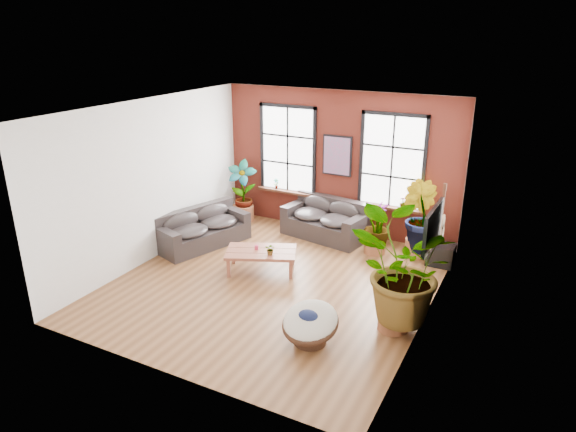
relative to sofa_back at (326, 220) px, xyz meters
name	(u,v)px	position (x,y,z in m)	size (l,w,h in m)	color
room	(277,199)	(0.06, -2.62, 1.32)	(6.04, 6.54, 3.54)	brown
sofa_back	(326,220)	(0.00, 0.00, 0.00)	(2.17, 1.33, 0.93)	#282222
sofa_left	(202,229)	(-2.41, -1.82, -0.03)	(1.56, 2.36, 0.86)	#282222
coffee_table	(261,253)	(-0.45, -2.40, -0.01)	(1.66, 1.34, 0.56)	brown
papasan_chair	(310,323)	(1.57, -4.32, -0.06)	(1.02, 1.04, 0.70)	#392114
poster	(337,156)	(0.06, 0.41, 1.53)	(0.74, 0.06, 0.98)	black
tv_wall_unit	(435,227)	(2.99, -2.17, 1.12)	(0.13, 1.86, 1.20)	black
media_box	(441,255)	(2.85, -0.35, -0.19)	(0.56, 0.47, 0.47)	black
pot_back_left	(243,213)	(-2.40, -0.01, -0.21)	(0.70, 0.70, 0.41)	brown
pot_back_right	(417,248)	(2.29, -0.14, -0.22)	(0.72, 0.72, 0.40)	brown
pot_right_wall	(393,320)	(2.66, -3.32, -0.24)	(0.62, 0.62, 0.37)	brown
pot_mid	(375,246)	(1.38, -0.41, -0.25)	(0.54, 0.54, 0.35)	brown
floor_plant_back_left	(242,188)	(-2.40, -0.01, 0.47)	(0.78, 0.53, 1.48)	#2E741F
floor_plant_back_right	(419,217)	(2.26, -0.13, 0.51)	(0.87, 0.70, 1.57)	#2E741F
floor_plant_right_wall	(399,272)	(2.70, -3.30, 0.68)	(1.69, 1.46, 1.88)	#2E741F
floor_plant_mid	(377,226)	(1.41, -0.42, 0.25)	(0.59, 0.59, 1.06)	#2E741F
table_plant	(271,249)	(-0.18, -2.48, 0.17)	(0.22, 0.19, 0.24)	#2E741F
sill_plant_left	(276,184)	(-1.59, 0.36, 0.61)	(0.14, 0.10, 0.27)	#2E741F
sill_plant_right	(403,203)	(1.76, 0.36, 0.61)	(0.15, 0.15, 0.27)	#2E741F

